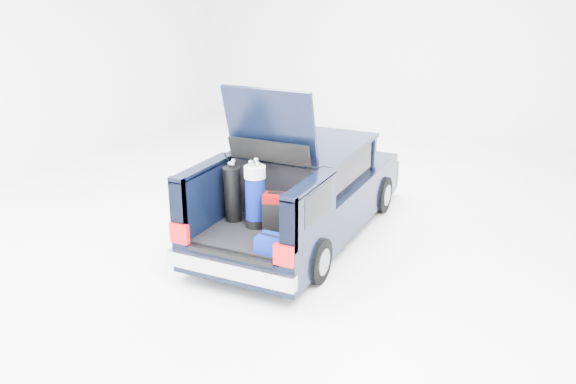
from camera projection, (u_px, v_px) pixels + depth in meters
The scene contains 6 objects.
ground at pixel (302, 234), 9.51m from camera, with size 14.00×14.00×0.00m, color white.
car at pixel (305, 191), 9.38m from camera, with size 1.87×4.65×2.47m.
red_suitcase at pixel (276, 213), 8.04m from camera, with size 0.37×0.28×0.55m.
black_golf_bag at pixel (233, 194), 8.35m from camera, with size 0.26×0.29×0.86m.
blue_golf_bag at pixel (255, 196), 8.13m from camera, with size 0.33×0.33×0.96m.
blue_duffel at pixel (274, 244), 7.47m from camera, with size 0.43×0.28×0.23m.
Camera 1 is at (3.57, -7.97, 3.84)m, focal length 38.00 mm.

